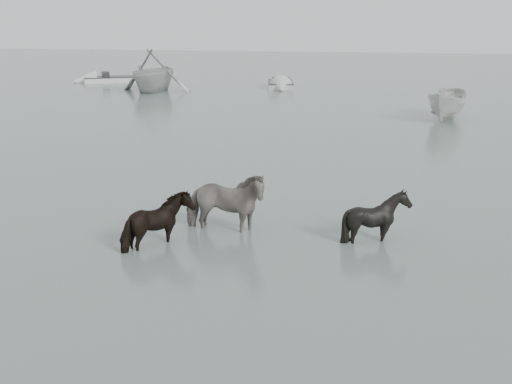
% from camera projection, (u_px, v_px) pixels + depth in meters
% --- Properties ---
extents(ground, '(140.00, 140.00, 0.00)m').
position_uv_depth(ground, '(217.00, 233.00, 14.40)').
color(ground, slate).
rests_on(ground, ground).
extents(pony_pinto, '(2.01, 0.99, 1.66)m').
position_uv_depth(pony_pinto, '(224.00, 196.00, 14.27)').
color(pony_pinto, black).
rests_on(pony_pinto, ground).
extents(pony_dark, '(1.37, 1.53, 1.36)m').
position_uv_depth(pony_dark, '(158.00, 216.00, 13.37)').
color(pony_dark, black).
rests_on(pony_dark, ground).
extents(pony_black, '(1.54, 1.45, 1.37)m').
position_uv_depth(pony_black, '(377.00, 210.00, 13.74)').
color(pony_black, black).
rests_on(pony_black, ground).
extents(rowboat_trail, '(5.03, 5.68, 2.78)m').
position_uv_depth(rowboat_trail, '(153.00, 69.00, 40.02)').
color(rowboat_trail, '#AEB1AE').
rests_on(rowboat_trail, ground).
extents(boat_small, '(2.57, 4.22, 1.53)m').
position_uv_depth(boat_small, '(448.00, 103.00, 29.61)').
color(boat_small, '#B7B6B1').
rests_on(boat_small, ground).
extents(skiff_outer, '(6.30, 4.25, 0.75)m').
position_uv_depth(skiff_outer, '(116.00, 77.00, 45.92)').
color(skiff_outer, silver).
rests_on(skiff_outer, ground).
extents(skiff_mid, '(2.47, 5.27, 0.75)m').
position_uv_depth(skiff_mid, '(280.00, 82.00, 42.47)').
color(skiff_mid, '#A9ABA9').
rests_on(skiff_mid, ground).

